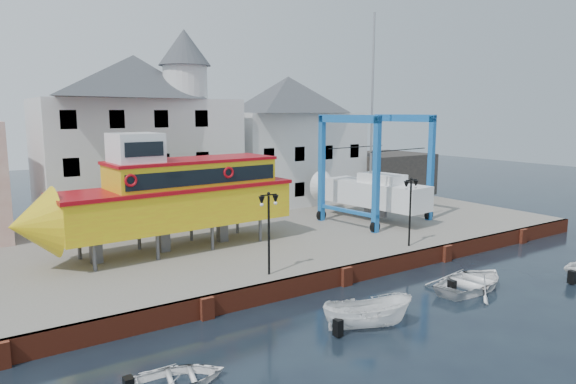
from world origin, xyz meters
TOP-DOWN VIEW (x-y plane):
  - ground at (0.00, 0.00)m, footprint 140.00×140.00m
  - hardstanding at (0.00, 11.00)m, footprint 44.00×22.00m
  - quay_wall at (-0.00, 0.10)m, footprint 44.00×0.47m
  - building_white_main at (-4.87, 18.39)m, footprint 14.00×8.30m
  - building_white_right at (9.00, 19.00)m, footprint 12.00×8.00m
  - shed_dark at (19.00, 17.00)m, footprint 8.00×7.00m
  - lamp_post_left at (-4.00, 1.20)m, footprint 1.12×0.32m
  - lamp_post_right at (6.00, 1.20)m, footprint 1.12×0.32m
  - tour_boat at (-6.83, 8.24)m, footprint 16.12×4.75m
  - travel_lift at (9.38, 8.81)m, footprint 7.70×10.27m
  - motorboat_a at (-2.72, -4.69)m, footprint 4.17×2.91m
  - motorboat_b at (5.12, -4.05)m, footprint 5.35×4.11m

SIDE VIEW (x-z plane):
  - ground at x=0.00m, z-range 0.00..0.00m
  - motorboat_a at x=-2.72m, z-range -0.76..0.76m
  - motorboat_b at x=5.12m, z-range -0.51..0.51m
  - hardstanding at x=0.00m, z-range 0.00..1.00m
  - quay_wall at x=0.00m, z-range 0.00..1.00m
  - shed_dark at x=19.00m, z-range 1.00..5.00m
  - travel_lift at x=9.38m, z-range -4.05..11.09m
  - lamp_post_left at x=-4.00m, z-range 2.07..6.27m
  - lamp_post_right at x=6.00m, z-range 2.07..6.27m
  - tour_boat at x=-6.83m, z-range 0.80..7.74m
  - building_white_right at x=9.00m, z-range 1.00..12.20m
  - building_white_main at x=-4.87m, z-range 0.34..14.34m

